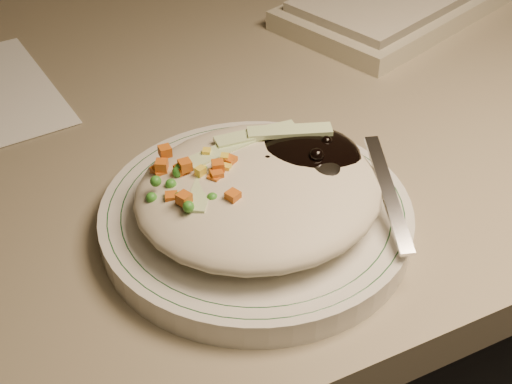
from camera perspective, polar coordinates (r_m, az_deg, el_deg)
name	(u,v)px	position (r m, az deg, el deg)	size (l,w,h in m)	color
desk	(245,236)	(0.86, -0.89, -3.51)	(1.40, 0.70, 0.74)	#7F745C
plate	(256,218)	(0.57, 0.00, -2.06)	(0.25, 0.25, 0.02)	silver
plate_rim	(256,208)	(0.56, 0.00, -1.28)	(0.23, 0.23, 0.00)	#144723
meal	(261,185)	(0.55, 0.44, 0.54)	(0.21, 0.19, 0.05)	beige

